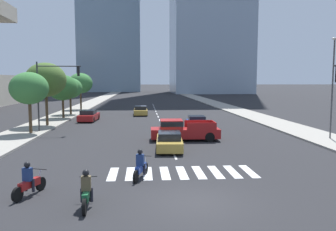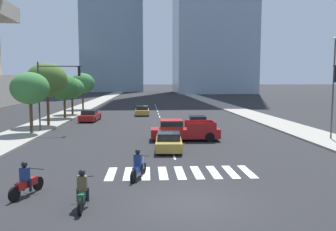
% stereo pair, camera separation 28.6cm
% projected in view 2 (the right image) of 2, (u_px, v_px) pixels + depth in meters
% --- Properties ---
extents(ground_plane, '(800.00, 800.00, 0.00)m').
position_uv_depth(ground_plane, '(191.00, 202.00, 13.64)').
color(ground_plane, '#232326').
extents(sidewalk_east, '(4.00, 260.00, 0.15)m').
position_uv_depth(sidewalk_east, '(260.00, 117.00, 44.23)').
color(sidewalk_east, gray).
rests_on(sidewalk_east, ground).
extents(sidewalk_west, '(4.00, 260.00, 0.15)m').
position_uv_depth(sidewalk_west, '(57.00, 119.00, 42.61)').
color(sidewalk_west, gray).
rests_on(sidewalk_west, ground).
extents(crosswalk_near, '(7.65, 2.58, 0.01)m').
position_uv_depth(crosswalk_near, '(180.00, 173.00, 17.98)').
color(crosswalk_near, silver).
rests_on(crosswalk_near, ground).
extents(lane_divider_center, '(0.14, 50.00, 0.01)m').
position_uv_depth(lane_divider_center, '(160.00, 117.00, 45.78)').
color(lane_divider_center, silver).
rests_on(lane_divider_center, ground).
extents(motorcycle_lead, '(0.98, 2.02, 1.49)m').
position_uv_depth(motorcycle_lead, '(26.00, 182.00, 14.35)').
color(motorcycle_lead, black).
rests_on(motorcycle_lead, ground).
extents(motorcycle_trailing, '(0.70, 2.25, 1.49)m').
position_uv_depth(motorcycle_trailing, '(83.00, 192.00, 13.08)').
color(motorcycle_trailing, black).
rests_on(motorcycle_trailing, ground).
extents(motorcycle_third, '(0.93, 2.12, 1.49)m').
position_uv_depth(motorcycle_third, '(138.00, 167.00, 16.89)').
color(motorcycle_third, black).
rests_on(motorcycle_third, ground).
extents(pickup_truck, '(5.55, 2.13, 1.67)m').
position_uv_depth(pickup_truck, '(182.00, 130.00, 27.71)').
color(pickup_truck, maroon).
rests_on(pickup_truck, ground).
extents(sedan_red_0, '(2.08, 4.57, 1.33)m').
position_uv_depth(sedan_red_0, '(90.00, 116.00, 40.85)').
color(sedan_red_0, maroon).
rests_on(sedan_red_0, ground).
extents(sedan_blue_1, '(2.02, 4.39, 1.33)m').
position_uv_depth(sedan_blue_1, '(197.00, 123.00, 33.82)').
color(sedan_blue_1, navy).
rests_on(sedan_blue_1, ground).
extents(sedan_gold_2, '(2.00, 4.58, 1.26)m').
position_uv_depth(sedan_gold_2, '(169.00, 141.00, 23.94)').
color(sedan_gold_2, '#B28E38').
rests_on(sedan_gold_2, ground).
extents(sedan_gold_3, '(1.92, 4.39, 1.30)m').
position_uv_depth(sedan_gold_3, '(142.00, 111.00, 47.83)').
color(sedan_gold_3, '#B28E38').
rests_on(sedan_gold_3, ground).
extents(traffic_signal_far, '(4.28, 0.28, 6.38)m').
position_uv_depth(traffic_signal_far, '(54.00, 84.00, 31.62)').
color(traffic_signal_far, '#333335').
rests_on(traffic_signal_far, sidewalk_west).
extents(street_lamp_east, '(0.50, 0.24, 8.07)m').
position_uv_depth(street_lamp_east, '(334.00, 81.00, 27.25)').
color(street_lamp_east, '#3F3F42').
rests_on(street_lamp_east, sidewalk_east).
extents(street_tree_nearest, '(3.36, 3.36, 5.42)m').
position_uv_depth(street_tree_nearest, '(30.00, 88.00, 30.40)').
color(street_tree_nearest, '#4C3823').
rests_on(street_tree_nearest, sidewalk_west).
extents(street_tree_second, '(4.17, 4.17, 6.52)m').
position_uv_depth(street_tree_second, '(47.00, 80.00, 35.62)').
color(street_tree_second, '#4C3823').
rests_on(street_tree_second, sidewalk_west).
extents(street_tree_third, '(3.76, 3.76, 5.38)m').
position_uv_depth(street_tree_third, '(64.00, 88.00, 43.01)').
color(street_tree_third, '#4C3823').
rests_on(street_tree_third, sidewalk_west).
extents(street_tree_fourth, '(3.32, 3.32, 5.04)m').
position_uv_depth(street_tree_fourth, '(72.00, 88.00, 47.51)').
color(street_tree_fourth, '#4C3823').
rests_on(street_tree_fourth, sidewalk_west).
extents(street_tree_fifth, '(3.87, 3.87, 5.87)m').
position_uv_depth(street_tree_fifth, '(82.00, 83.00, 55.38)').
color(street_tree_fifth, '#4C3823').
rests_on(street_tree_fifth, sidewalk_west).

